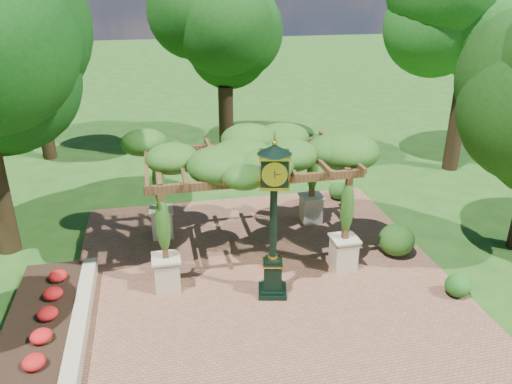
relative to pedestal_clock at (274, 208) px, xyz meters
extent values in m
plane|color=#1E4714|center=(-0.09, -0.86, -2.46)|extent=(120.00, 120.00, 0.00)
cube|color=brown|center=(-0.09, 0.14, -2.44)|extent=(10.00, 12.00, 0.04)
cube|color=#C6B793|center=(-4.69, -0.36, -2.26)|extent=(0.35, 5.00, 0.40)
cube|color=red|center=(-5.59, -0.36, -2.28)|extent=(1.50, 5.00, 0.36)
cube|color=black|center=(0.00, 0.00, -2.37)|extent=(0.86, 0.86, 0.11)
cube|color=black|center=(0.00, 0.00, -1.88)|extent=(0.53, 0.53, 0.81)
cube|color=gold|center=(0.00, 0.00, -1.52)|extent=(0.60, 0.60, 0.04)
cylinder|color=black|center=(0.00, 0.00, -0.36)|extent=(0.21, 0.21, 2.07)
cube|color=black|center=(0.00, 0.00, 0.99)|extent=(0.75, 0.75, 0.63)
cylinder|color=white|center=(-0.07, -0.31, 0.99)|extent=(0.53, 0.14, 0.54)
cone|color=black|center=(0.00, 0.00, 1.49)|extent=(0.96, 0.96, 0.22)
sphere|color=gold|center=(0.00, 0.00, 1.62)|extent=(0.13, 0.13, 0.13)
cube|color=#C7B694|center=(-2.63, 0.80, -1.99)|extent=(0.64, 0.64, 0.88)
cube|color=#54371D|center=(-2.63, 0.80, -0.60)|extent=(0.16, 0.16, 1.80)
cube|color=#C7B694|center=(2.24, 0.84, -1.99)|extent=(0.64, 0.64, 0.88)
cube|color=#54371D|center=(2.24, 0.84, -0.60)|extent=(0.16, 0.16, 1.80)
cube|color=#C7B694|center=(-2.66, 3.72, -1.99)|extent=(0.64, 0.64, 0.88)
cube|color=#54371D|center=(-2.66, 3.72, -0.60)|extent=(0.16, 0.16, 1.80)
cube|color=#C7B694|center=(2.22, 3.76, -1.99)|extent=(0.64, 0.64, 0.88)
cube|color=#54371D|center=(2.22, 3.76, -0.60)|extent=(0.16, 0.16, 1.80)
cube|color=#54371D|center=(-0.19, 0.82, 0.38)|extent=(5.65, 0.18, 0.21)
cube|color=#54371D|center=(-0.22, 3.74, 0.38)|extent=(5.65, 0.18, 0.21)
ellipsoid|color=#255117|center=(-0.21, 2.28, 0.65)|extent=(5.68, 3.56, 0.97)
cube|color=gray|center=(0.05, 7.35, -2.41)|extent=(0.59, 0.59, 0.10)
cylinder|color=gray|center=(0.05, 7.35, -1.96)|extent=(0.30, 0.30, 0.91)
cylinder|color=gray|center=(0.05, 7.35, -1.49)|extent=(0.55, 0.55, 0.05)
ellipsoid|color=#1C5217|center=(4.61, -1.06, -2.13)|extent=(0.86, 0.86, 0.59)
ellipsoid|color=#245317|center=(4.01, 1.18, -1.96)|extent=(1.36, 1.36, 0.93)
ellipsoid|color=#29601B|center=(3.78, 5.31, -2.09)|extent=(0.97, 0.97, 0.67)
cylinder|color=#322213|center=(-7.40, 12.38, -1.08)|extent=(0.60, 0.60, 2.76)
ellipsoid|color=#2B621C|center=(-7.40, 12.38, 2.48)|extent=(3.00, 3.00, 4.36)
cylinder|color=black|center=(0.68, 12.21, -1.00)|extent=(0.69, 0.69, 2.94)
ellipsoid|color=#11380E|center=(0.68, 12.21, 2.79)|extent=(4.20, 4.20, 4.64)
cylinder|color=#2F1F12|center=(9.62, 7.43, -0.74)|extent=(0.65, 0.65, 3.45)
ellipsoid|color=#1E5B1A|center=(9.62, 7.43, 3.70)|extent=(4.56, 4.56, 5.44)
camera|label=1|loc=(-2.63, -10.50, 5.10)|focal=35.00mm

